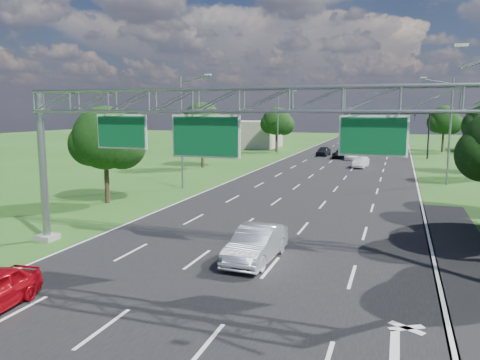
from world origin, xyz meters
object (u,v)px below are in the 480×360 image
at_px(traffic_signal, 403,123).
at_px(silver_sedan, 256,244).
at_px(sign_gantry, 243,114).
at_px(box_truck, 379,142).

bearing_deg(traffic_signal, silver_sedan, -97.14).
xyz_separation_m(traffic_signal, silver_sedan, (-6.60, -52.72, -4.34)).
relative_size(traffic_signal, silver_sedan, 2.44).
bearing_deg(sign_gantry, traffic_signal, 82.32).
distance_m(sign_gantry, box_truck, 66.96).
height_order(traffic_signal, box_truck, traffic_signal).
bearing_deg(silver_sedan, sign_gantry, -149.71).
bearing_deg(silver_sedan, box_truck, 90.45).
bearing_deg(box_truck, silver_sedan, -94.78).
bearing_deg(traffic_signal, box_truck, 106.03).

